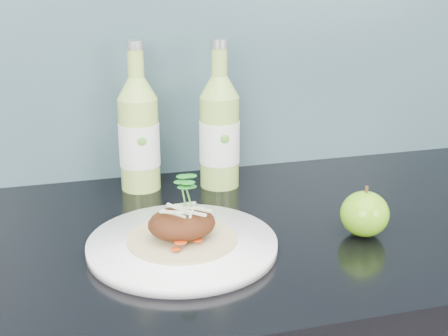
{
  "coord_description": "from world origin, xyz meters",
  "views": [
    {
      "loc": [
        -0.28,
        0.83,
        1.31
      ],
      "look_at": [
        -0.03,
        1.7,
        1.0
      ],
      "focal_mm": 50.0,
      "sensor_mm": 36.0,
      "label": 1
    }
  ],
  "objects_px": {
    "cider_bottle_right": "(219,132)",
    "green_apple": "(365,214)",
    "dinner_plate": "(182,245)",
    "cider_bottle_left": "(139,134)"
  },
  "relations": [
    {
      "from": "cider_bottle_right",
      "to": "green_apple",
      "type": "bearing_deg",
      "value": -70.23
    },
    {
      "from": "green_apple",
      "to": "cider_bottle_left",
      "type": "bearing_deg",
      "value": 135.43
    },
    {
      "from": "dinner_plate",
      "to": "green_apple",
      "type": "xyz_separation_m",
      "value": [
        0.28,
        -0.02,
        0.03
      ]
    },
    {
      "from": "dinner_plate",
      "to": "cider_bottle_right",
      "type": "distance_m",
      "value": 0.29
    },
    {
      "from": "green_apple",
      "to": "cider_bottle_right",
      "type": "bearing_deg",
      "value": 119.98
    },
    {
      "from": "dinner_plate",
      "to": "cider_bottle_left",
      "type": "distance_m",
      "value": 0.29
    },
    {
      "from": "green_apple",
      "to": "cider_bottle_left",
      "type": "xyz_separation_m",
      "value": [
        -0.3,
        0.3,
        0.07
      ]
    },
    {
      "from": "green_apple",
      "to": "cider_bottle_left",
      "type": "height_order",
      "value": "cider_bottle_left"
    },
    {
      "from": "cider_bottle_left",
      "to": "cider_bottle_right",
      "type": "height_order",
      "value": "same"
    },
    {
      "from": "dinner_plate",
      "to": "cider_bottle_right",
      "type": "xyz_separation_m",
      "value": [
        0.12,
        0.25,
        0.1
      ]
    }
  ]
}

